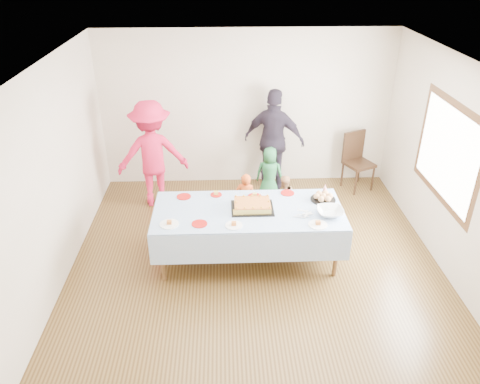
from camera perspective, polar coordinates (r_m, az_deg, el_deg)
The scene contains 22 objects.
ground at distance 6.55m, azimuth 1.85°, elevation -8.35°, with size 5.00×5.00×0.00m, color #422B13.
room_walls at distance 5.68m, azimuth 2.68°, elevation 6.17°, with size 5.04×5.04×2.72m.
party_table at distance 6.19m, azimuth 1.03°, elevation -2.63°, with size 2.50×1.10×0.78m.
birthday_cake at distance 6.17m, azimuth 1.51°, elevation -1.68°, with size 0.56×0.43×0.10m.
rolls_tray at distance 6.47m, azimuth 10.11°, elevation -0.64°, with size 0.34×0.34×0.10m.
punch_bowl at distance 6.14m, azimuth 10.93°, elevation -2.41°, with size 0.34×0.34×0.08m, color silver.
party_hat at distance 6.62m, azimuth 10.32°, elevation 0.39°, with size 0.09×0.09×0.16m, color white.
fork_pile at distance 6.08m, azimuth 7.73°, elevation -2.60°, with size 0.24×0.18×0.07m, color white, non-canonical shape.
plate_red_far_a at distance 6.51m, azimuth -6.87°, elevation -0.56°, with size 0.20×0.20×0.01m, color #B30F0D.
plate_red_far_b at distance 6.52m, azimuth -2.93°, elevation -0.33°, with size 0.16×0.16×0.01m, color #B30F0D.
plate_red_far_c at distance 6.47m, azimuth 1.81°, elevation -0.54°, with size 0.20×0.20×0.01m, color #B30F0D.
plate_red_far_d at distance 6.59m, azimuth 5.81°, elevation -0.11°, with size 0.19×0.19×0.01m, color #B30F0D.
plate_red_near at distance 5.88m, azimuth -4.96°, elevation -3.88°, with size 0.20×0.20×0.01m, color #B30F0D.
plate_white_left at distance 5.92m, azimuth -8.61°, elevation -3.89°, with size 0.24×0.24×0.01m, color white.
plate_white_mid at distance 5.83m, azimuth -0.76°, elevation -4.09°, with size 0.22×0.22×0.01m, color white.
plate_white_right at distance 5.92m, azimuth 9.47°, elevation -3.95°, with size 0.24×0.24×0.01m, color white.
dining_chair at distance 8.45m, azimuth 14.01°, elevation 4.12°, with size 0.58×0.58×1.01m.
toddler_left at distance 7.12m, azimuth 0.69°, elevation -0.92°, with size 0.32×0.21×0.86m, color #CB4C19.
toddler_mid at distance 7.81m, azimuth 3.62°, elevation 2.18°, with size 0.46×0.30×0.95m, color #236939.
toddler_right at distance 7.29m, azimuth 5.29°, elevation -0.76°, with size 0.37×0.29×0.76m, color tan.
adult_left at distance 7.67m, azimuth -10.64°, elevation 4.57°, with size 1.14×0.66×1.77m, color #D41A42.
adult_right at distance 8.07m, azimuth 4.18°, elevation 6.30°, with size 1.05×0.44×1.78m, color #2B2432.
Camera 1 is at (-0.41, -5.23, 3.91)m, focal length 35.00 mm.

